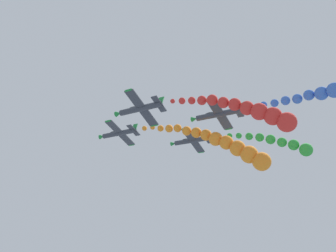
{
  "coord_description": "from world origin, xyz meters",
  "views": [
    {
      "loc": [
        -57.89,
        -35.32,
        107.77
      ],
      "look_at": [
        0.0,
        0.0,
        130.23
      ],
      "focal_mm": 36.73,
      "sensor_mm": 36.0,
      "label": 1
    }
  ],
  "objects_px": {
    "airplane_lead": "(119,133)",
    "airplane_left_outer": "(217,114)",
    "airplane_right_inner": "(191,141)",
    "airplane_left_inner": "(140,109)"
  },
  "relations": [
    {
      "from": "airplane_lead",
      "to": "airplane_left_inner",
      "type": "height_order",
      "value": "airplane_left_inner"
    },
    {
      "from": "airplane_lead",
      "to": "airplane_left_inner",
      "type": "relative_size",
      "value": 1.0
    },
    {
      "from": "airplane_lead",
      "to": "airplane_left_outer",
      "type": "distance_m",
      "value": 23.77
    },
    {
      "from": "airplane_lead",
      "to": "airplane_right_inner",
      "type": "height_order",
      "value": "airplane_lead"
    },
    {
      "from": "airplane_left_inner",
      "to": "airplane_left_outer",
      "type": "height_order",
      "value": "airplane_left_inner"
    },
    {
      "from": "airplane_lead",
      "to": "airplane_left_outer",
      "type": "relative_size",
      "value": 1.0
    },
    {
      "from": "airplane_right_inner",
      "to": "airplane_left_inner",
      "type": "bearing_deg",
      "value": -176.5
    },
    {
      "from": "airplane_left_inner",
      "to": "airplane_left_outer",
      "type": "xyz_separation_m",
      "value": [
        10.84,
        -10.58,
        0.26
      ]
    },
    {
      "from": "airplane_left_inner",
      "to": "airplane_right_inner",
      "type": "height_order",
      "value": "airplane_left_inner"
    },
    {
      "from": "airplane_lead",
      "to": "airplane_left_inner",
      "type": "xyz_separation_m",
      "value": [
        -10.13,
        -13.18,
        -0.06
      ]
    }
  ]
}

